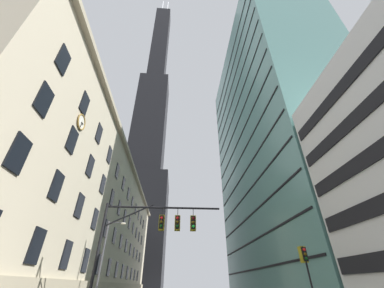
% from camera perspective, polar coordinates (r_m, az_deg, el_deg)
% --- Properties ---
extents(station_building, '(17.67, 69.43, 22.61)m').
position_cam_1_polar(station_building, '(47.18, -27.34, -17.29)').
color(station_building, '#BCAF93').
rests_on(station_building, ground).
extents(dark_skyscraper, '(26.11, 26.11, 231.55)m').
position_cam_1_polar(dark_skyscraper, '(130.82, -11.17, -0.37)').
color(dark_skyscraper, black).
rests_on(dark_skyscraper, ground).
extents(glass_office_midrise, '(14.73, 40.26, 58.53)m').
position_cam_1_polar(glass_office_midrise, '(52.34, 19.23, 1.44)').
color(glass_office_midrise, slate).
rests_on(glass_office_midrise, ground).
extents(traffic_signal_mast, '(8.47, 0.63, 6.75)m').
position_cam_1_polar(traffic_signal_mast, '(17.17, -9.14, -20.69)').
color(traffic_signal_mast, black).
rests_on(traffic_signal_mast, sidewalk_left).
extents(traffic_light_near_right, '(0.40, 0.63, 3.99)m').
position_cam_1_polar(traffic_light_near_right, '(19.32, 26.60, -24.48)').
color(traffic_light_near_right, black).
rests_on(traffic_light_near_right, sidewalk_right).
extents(street_lamppost, '(1.90, 0.32, 7.43)m').
position_cam_1_polar(street_lamppost, '(26.15, -20.98, -24.27)').
color(street_lamppost, '#47474C').
rests_on(street_lamppost, sidewalk_left).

